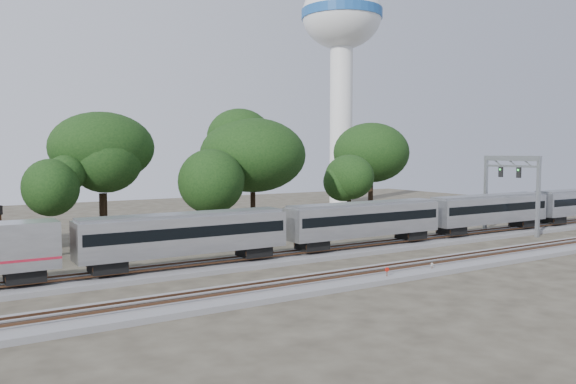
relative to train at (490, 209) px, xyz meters
name	(u,v)px	position (x,y,z in m)	size (l,w,h in m)	color
ground	(320,272)	(-29.23, -6.00, -3.28)	(160.00, 160.00, 0.00)	#383328
track_far	(282,258)	(-29.23, 0.00, -3.07)	(160.00, 5.00, 0.73)	slate
track_near	(349,279)	(-29.23, -10.00, -3.07)	(160.00, 5.00, 0.73)	slate
train	(490,209)	(0.00, 0.00, 0.00)	(131.53, 3.21, 4.73)	silver
switch_stand_red	(387,272)	(-26.81, -11.62, -2.57)	(0.35, 0.10, 1.11)	#512D19
switch_stand_white	(432,267)	(-21.60, -11.35, -2.71)	(0.28, 0.05, 0.88)	#512D19
switch_lever	(403,275)	(-24.69, -11.22, -3.13)	(0.50, 0.30, 0.30)	#512D19
water_tower	(342,39)	(11.17, 44.14, 28.73)	(15.61, 15.61, 43.21)	silver
signal_gantry	(511,177)	(3.81, 0.00, 3.74)	(0.67, 7.92, 9.63)	gray
tree_2	(51,188)	(-47.03, 13.63, 3.35)	(6.76, 6.76, 9.53)	black
tree_3	(102,148)	(-41.33, 16.87, 7.26)	(10.72, 10.72, 15.11)	black
tree_4	(211,182)	(-31.05, 11.88, 3.59)	(7.00, 7.00, 9.87)	black
tree_5	(253,155)	(-23.99, 15.45, 6.41)	(9.86, 9.86, 13.90)	black
tree_6	(349,177)	(-8.98, 15.85, 3.41)	(6.82, 6.82, 9.61)	black
tree_7	(371,153)	(0.09, 22.09, 6.72)	(10.17, 10.17, 14.34)	black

